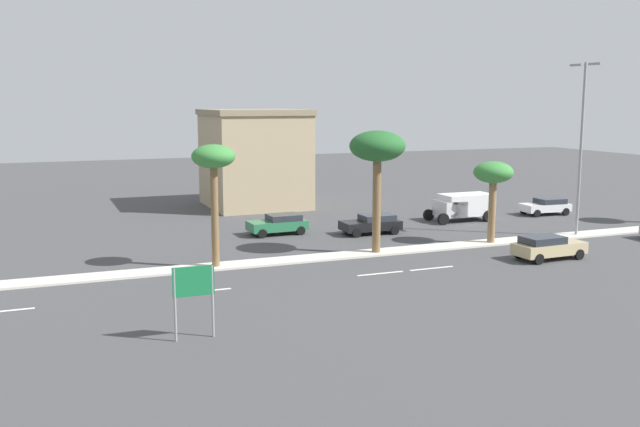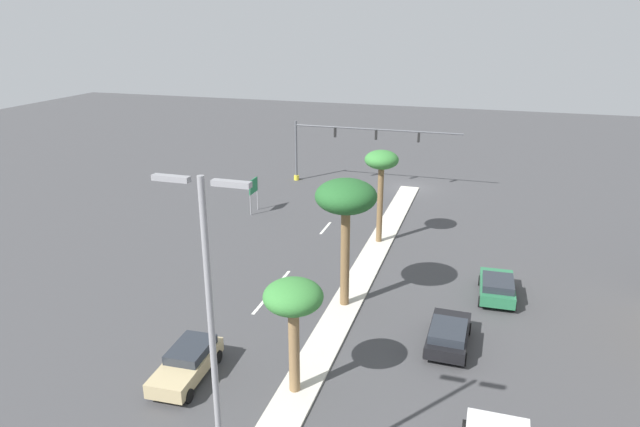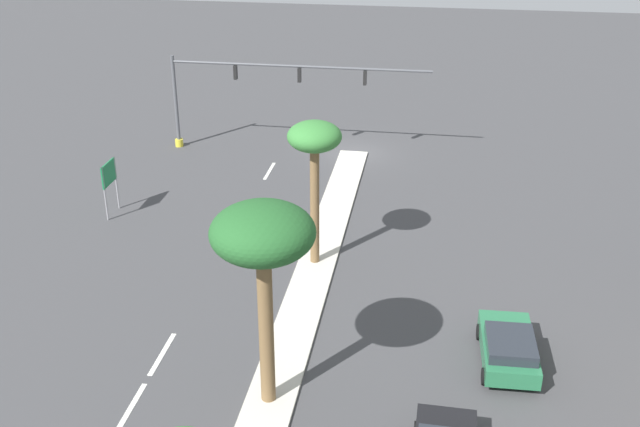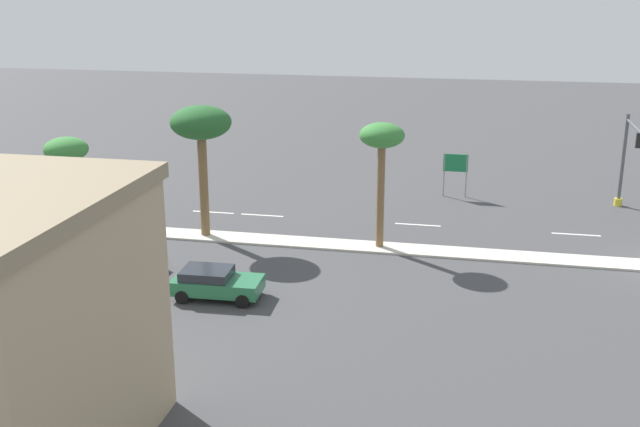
# 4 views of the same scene
# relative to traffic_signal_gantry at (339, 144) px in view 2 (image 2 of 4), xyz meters

# --- Properties ---
(ground_plane) EXTENTS (160.00, 160.00, 0.00)m
(ground_plane) POSITION_rel_traffic_signal_gantry_xyz_m (-7.19, 25.11, -4.13)
(ground_plane) COLOR #424244
(median_curb) EXTENTS (1.80, 66.09, 0.12)m
(median_curb) POSITION_rel_traffic_signal_gantry_xyz_m (-7.19, 32.45, -4.07)
(median_curb) COLOR beige
(median_curb) RESTS_ON ground
(lane_stripe_near) EXTENTS (0.20, 2.80, 0.01)m
(lane_stripe_near) POSITION_rel_traffic_signal_gantry_xyz_m (-2.37, 3.41, -4.12)
(lane_stripe_near) COLOR silver
(lane_stripe_near) RESTS_ON ground
(lane_stripe_inboard) EXTENTS (0.20, 2.80, 0.01)m
(lane_stripe_inboard) POSITION_rel_traffic_signal_gantry_xyz_m (-2.37, 12.75, -4.12)
(lane_stripe_inboard) COLOR silver
(lane_stripe_inboard) RESTS_ON ground
(lane_stripe_rear) EXTENTS (0.20, 2.80, 0.01)m
(lane_stripe_rear) POSITION_rel_traffic_signal_gantry_xyz_m (-2.37, 22.68, -4.12)
(lane_stripe_rear) COLOR silver
(lane_stripe_rear) RESTS_ON ground
(lane_stripe_right) EXTENTS (0.20, 2.80, 0.01)m
(lane_stripe_right) POSITION_rel_traffic_signal_gantry_xyz_m (-2.37, 25.97, -4.12)
(lane_stripe_right) COLOR silver
(lane_stripe_right) RESTS_ON ground
(lane_stripe_outboard) EXTENTS (0.20, 2.80, 0.01)m
(lane_stripe_outboard) POSITION_rel_traffic_signal_gantry_xyz_m (-2.37, 34.25, -4.12)
(lane_stripe_outboard) COLOR silver
(lane_stripe_outboard) RESTS_ON ground
(traffic_signal_gantry) EXTENTS (16.84, 0.53, 6.17)m
(traffic_signal_gantry) POSITION_rel_traffic_signal_gantry_xyz_m (0.00, 0.00, 0.00)
(traffic_signal_gantry) COLOR #515459
(traffic_signal_gantry) RESTS_ON ground
(directional_road_sign) EXTENTS (0.10, 1.69, 3.01)m
(directional_road_sign) POSITION_rel_traffic_signal_gantry_xyz_m (4.67, 10.81, -1.97)
(directional_road_sign) COLOR gray
(directional_road_sign) RESTS_ON ground
(palm_tree_rear) EXTENTS (2.46, 2.46, 6.98)m
(palm_tree_rear) POSITION_rel_traffic_signal_gantry_xyz_m (-7.08, 14.51, 1.91)
(palm_tree_rear) COLOR brown
(palm_tree_rear) RESTS_ON median_curb
(palm_tree_far) EXTENTS (3.46, 3.46, 7.59)m
(palm_tree_far) POSITION_rel_traffic_signal_gantry_xyz_m (-7.11, 24.76, 2.39)
(palm_tree_far) COLOR brown
(palm_tree_far) RESTS_ON median_curb
(palm_tree_mid) EXTENTS (2.61, 2.61, 5.43)m
(palm_tree_mid) POSITION_rel_traffic_signal_gantry_xyz_m (-7.04, 33.29, 0.46)
(palm_tree_mid) COLOR olive
(palm_tree_mid) RESTS_ON median_curb
(street_lamp_leading) EXTENTS (2.90, 0.24, 11.99)m
(street_lamp_leading) POSITION_rel_traffic_signal_gantry_xyz_m (-7.14, 40.58, 2.87)
(street_lamp_leading) COLOR gray
(street_lamp_leading) RESTS_ON median_curb
(sedan_green_center) EXTENTS (2.22, 4.21, 1.43)m
(sedan_green_center) POSITION_rel_traffic_signal_gantry_xyz_m (-15.67, 21.18, -3.36)
(sedan_green_center) COLOR #287047
(sedan_green_center) RESTS_ON ground
(sedan_tan_front) EXTENTS (2.13, 4.54, 1.45)m
(sedan_tan_front) POSITION_rel_traffic_signal_gantry_xyz_m (-1.85, 33.71, -3.35)
(sedan_tan_front) COLOR tan
(sedan_tan_front) RESTS_ON ground
(sedan_black_outboard) EXTENTS (2.15, 4.29, 1.38)m
(sedan_black_outboard) POSITION_rel_traffic_signal_gantry_xyz_m (-13.34, 27.50, -3.38)
(sedan_black_outboard) COLOR black
(sedan_black_outboard) RESTS_ON ground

